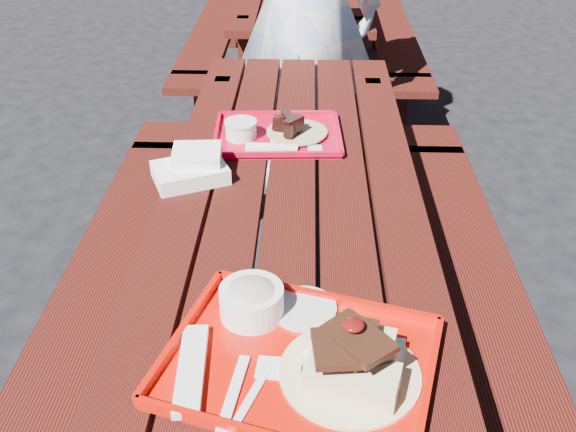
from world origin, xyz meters
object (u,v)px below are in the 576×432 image
object	(u,v)px
picnic_table_far	(303,5)
person	(305,2)
near_tray	(302,344)
far_tray	(275,133)
picnic_table_near	(290,263)

from	to	relation	value
picnic_table_far	person	size ratio (longest dim) A/B	1.28
near_tray	far_tray	distance (m)	0.99
far_tray	picnic_table_far	bearing A→B (deg)	88.54
person	picnic_table_far	bearing A→B (deg)	-76.55
picnic_table_near	far_tray	xyz separation A→B (m)	(-0.06, 0.42, 0.21)
near_tray	far_tray	size ratio (longest dim) A/B	1.40
near_tray	person	size ratio (longest dim) A/B	0.32
far_tray	picnic_table_near	bearing A→B (deg)	-81.89
picnic_table_near	near_tray	distance (m)	0.61
picnic_table_near	near_tray	xyz separation A→B (m)	(0.04, -0.56, 0.23)
picnic_table_far	near_tray	bearing A→B (deg)	-89.28
picnic_table_near	picnic_table_far	world-z (taller)	same
picnic_table_far	person	bearing A→B (deg)	-89.10
picnic_table_near	picnic_table_far	bearing A→B (deg)	90.00
near_tray	picnic_table_far	bearing A→B (deg)	90.72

